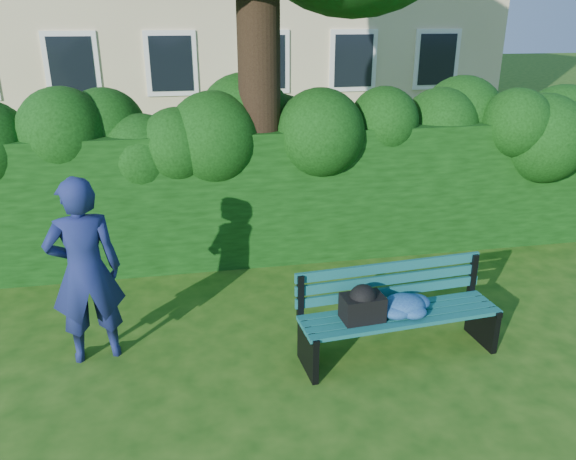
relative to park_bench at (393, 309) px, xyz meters
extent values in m
plane|color=#1B4810|center=(-0.81, 0.56, -0.50)|extent=(80.00, 80.00, 0.00)
cube|color=white|center=(-4.41, 10.54, 1.50)|extent=(1.30, 0.08, 1.60)
cube|color=black|center=(-4.41, 10.50, 1.50)|extent=(1.05, 0.04, 1.35)
cube|color=white|center=(-2.01, 10.54, 1.50)|extent=(1.30, 0.08, 1.60)
cube|color=black|center=(-2.01, 10.50, 1.50)|extent=(1.05, 0.04, 1.35)
cube|color=white|center=(0.39, 10.54, 1.50)|extent=(1.30, 0.08, 1.60)
cube|color=black|center=(0.39, 10.50, 1.50)|extent=(1.05, 0.04, 1.35)
cube|color=white|center=(2.79, 10.54, 1.50)|extent=(1.30, 0.08, 1.60)
cube|color=black|center=(2.79, 10.50, 1.50)|extent=(1.05, 0.04, 1.35)
cube|color=white|center=(5.19, 10.54, 1.50)|extent=(1.30, 0.08, 1.60)
cube|color=black|center=(5.19, 10.50, 1.50)|extent=(1.05, 0.04, 1.35)
cube|color=black|center=(-0.81, 2.76, 0.40)|extent=(10.00, 1.00, 1.80)
cylinder|color=black|center=(-0.90, 2.61, 2.10)|extent=(0.53, 0.53, 5.19)
cube|color=#0F4C4B|center=(0.08, -0.22, -0.05)|extent=(1.98, 0.26, 0.04)
cube|color=#0F4C4B|center=(0.07, -0.10, -0.05)|extent=(1.98, 0.26, 0.04)
cube|color=#0F4C4B|center=(0.06, 0.02, -0.05)|extent=(1.98, 0.26, 0.04)
cube|color=#0F4C4B|center=(0.05, 0.14, -0.05)|extent=(1.98, 0.26, 0.04)
cube|color=#0F4C4B|center=(0.05, 0.22, 0.08)|extent=(1.98, 0.19, 0.10)
cube|color=#0F4C4B|center=(0.05, 0.23, 0.21)|extent=(1.98, 0.19, 0.10)
cube|color=#0F4C4B|center=(0.05, 0.24, 0.34)|extent=(1.98, 0.19, 0.10)
cube|color=black|center=(-0.87, -0.11, -0.28)|extent=(0.10, 0.50, 0.44)
cube|color=black|center=(-0.89, 0.15, 0.15)|extent=(0.06, 0.06, 0.45)
cube|color=black|center=(-0.87, -0.16, -0.06)|extent=(0.09, 0.42, 0.05)
cube|color=black|center=(1.00, 0.04, -0.28)|extent=(0.10, 0.50, 0.44)
cube|color=black|center=(0.98, 0.30, 0.15)|extent=(0.06, 0.06, 0.45)
cube|color=black|center=(1.01, -0.01, -0.06)|extent=(0.09, 0.42, 0.05)
cube|color=white|center=(-0.40, -0.13, -0.02)|extent=(0.19, 0.14, 0.02)
cube|color=black|center=(-0.34, -0.07, 0.09)|extent=(0.41, 0.29, 0.25)
imported|color=navy|center=(-2.88, 0.52, 0.43)|extent=(0.75, 0.57, 1.86)
camera|label=1|loc=(-1.92, -4.53, 2.69)|focal=35.00mm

